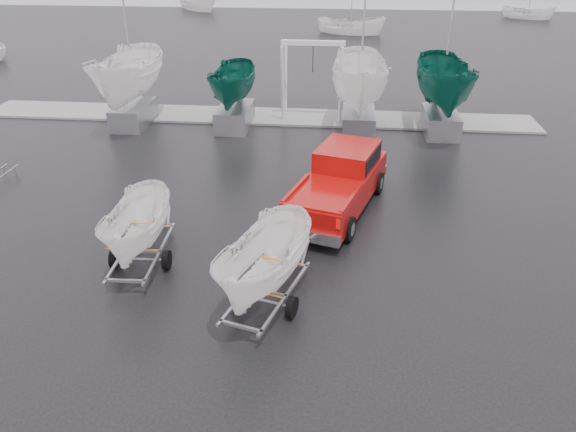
{
  "coord_description": "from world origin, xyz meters",
  "views": [
    {
      "loc": [
        4.75,
        -16.52,
        9.21
      ],
      "look_at": [
        3.2,
        -1.0,
        1.2
      ],
      "focal_mm": 35.0,
      "sensor_mm": 36.0,
      "label": 1
    }
  ],
  "objects_px": {
    "pickup_truck": "(341,179)",
    "boat_hoist": "(313,69)",
    "trailer_parked": "(133,188)",
    "trailer_hitched": "(265,216)"
  },
  "relations": [
    {
      "from": "pickup_truck",
      "to": "trailer_hitched",
      "type": "height_order",
      "value": "trailer_hitched"
    },
    {
      "from": "trailer_hitched",
      "to": "trailer_parked",
      "type": "bearing_deg",
      "value": 173.05
    },
    {
      "from": "pickup_truck",
      "to": "boat_hoist",
      "type": "relative_size",
      "value": 1.62
    },
    {
      "from": "trailer_hitched",
      "to": "boat_hoist",
      "type": "xyz_separation_m",
      "value": [
        0.17,
        17.08,
        -0.09
      ]
    },
    {
      "from": "boat_hoist",
      "to": "pickup_truck",
      "type": "bearing_deg",
      "value": -81.01
    },
    {
      "from": "trailer_parked",
      "to": "boat_hoist",
      "type": "distance_m",
      "value": 15.92
    },
    {
      "from": "trailer_parked",
      "to": "pickup_truck",
      "type": "bearing_deg",
      "value": 35.77
    },
    {
      "from": "pickup_truck",
      "to": "trailer_hitched",
      "type": "xyz_separation_m",
      "value": [
        -1.86,
        -6.41,
        1.67
      ]
    },
    {
      "from": "pickup_truck",
      "to": "boat_hoist",
      "type": "bearing_deg",
      "value": 115.18
    },
    {
      "from": "boat_hoist",
      "to": "trailer_hitched",
      "type": "bearing_deg",
      "value": -90.59
    }
  ]
}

